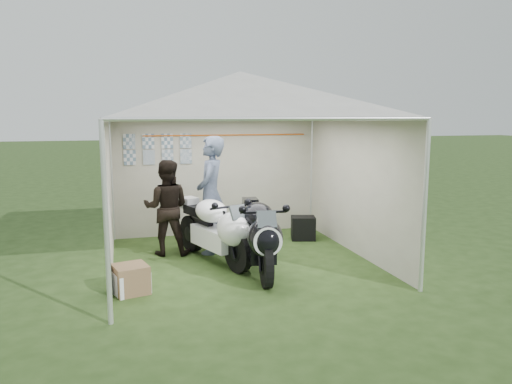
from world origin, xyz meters
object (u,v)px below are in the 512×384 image
canopy_tent (240,100)px  crate_0 (131,283)px  motorcycle_white (217,228)px  person_dark_jacket (167,208)px  crate_1 (131,279)px  equipment_box (303,228)px  motorcycle_black (259,234)px  paddock_stand (250,245)px  person_blue_jacket (211,195)px

canopy_tent → crate_0: canopy_tent is taller
crate_0 → motorcycle_white: bearing=38.1°
canopy_tent → person_dark_jacket: size_ratio=3.52×
canopy_tent → crate_1: canopy_tent is taller
canopy_tent → equipment_box: bearing=34.7°
motorcycle_black → equipment_box: bearing=58.9°
crate_0 → motorcycle_black: bearing=11.5°
crate_1 → paddock_stand: bearing=34.0°
person_blue_jacket → crate_0: (-1.39, -1.69, -0.85)m
person_dark_jacket → person_blue_jacket: 0.77m
crate_0 → crate_1: bearing=90.0°
equipment_box → crate_1: equipment_box is taller
motorcycle_black → person_dark_jacket: (-1.23, 1.39, 0.21)m
equipment_box → crate_0: size_ratio=1.02×
equipment_box → crate_0: equipment_box is taller
motorcycle_black → equipment_box: 2.22m
canopy_tent → equipment_box: size_ratio=12.82×
person_dark_jacket → motorcycle_white: bearing=148.4°
paddock_stand → crate_0: 2.41m
motorcycle_white → motorcycle_black: size_ratio=0.93×
crate_0 → paddock_stand: bearing=34.5°
motorcycle_white → paddock_stand: motorcycle_white is taller
equipment_box → crate_0: bearing=-146.8°
canopy_tent → crate_0: 3.19m
motorcycle_white → motorcycle_black: bearing=-72.6°
crate_1 → equipment_box: bearing=32.9°
motorcycle_white → person_dark_jacket: size_ratio=1.26×
canopy_tent → crate_1: (-1.75, -1.07, -2.39)m
motorcycle_white → crate_1: size_ratio=4.78×
motorcycle_white → equipment_box: size_ratio=4.58×
person_dark_jacket → crate_0: size_ratio=3.71×
paddock_stand → crate_0: (-1.99, -1.37, -0.02)m
paddock_stand → person_blue_jacket: person_blue_jacket is taller
motorcycle_black → paddock_stand: size_ratio=4.94×
motorcycle_white → crate_0: motorcycle_white is taller
person_blue_jacket → paddock_stand: bearing=82.4°
motorcycle_black → motorcycle_white: bearing=133.7°
motorcycle_black → person_blue_jacket: person_blue_jacket is taller
motorcycle_white → equipment_box: 2.16m
canopy_tent → person_dark_jacket: (-1.11, 0.68, -1.77)m
paddock_stand → person_blue_jacket: 1.08m
person_blue_jacket → crate_1: bearing=-18.7°
canopy_tent → paddock_stand: 2.44m
person_blue_jacket → equipment_box: person_blue_jacket is taller
person_blue_jacket → crate_1: person_blue_jacket is taller
canopy_tent → motorcycle_black: canopy_tent is taller
canopy_tent → person_blue_jacket: size_ratio=2.83×
motorcycle_white → person_blue_jacket: person_blue_jacket is taller
motorcycle_black → paddock_stand: bearing=90.0°
motorcycle_white → crate_0: size_ratio=4.65×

